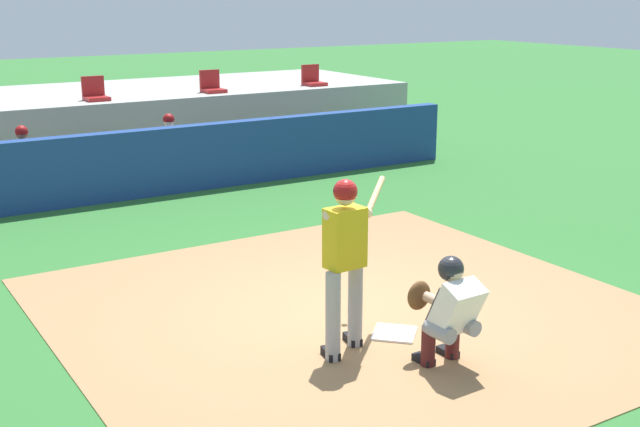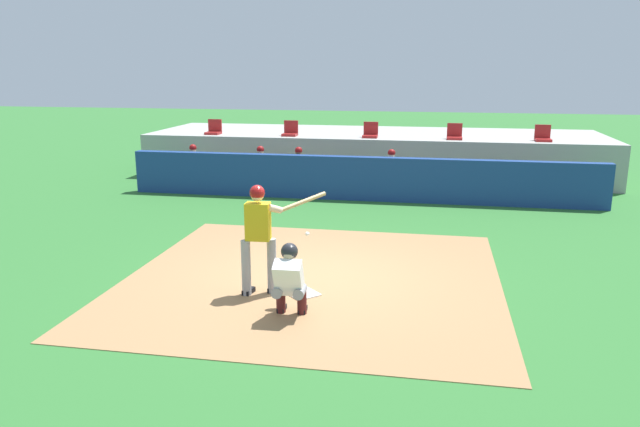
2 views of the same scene
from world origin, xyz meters
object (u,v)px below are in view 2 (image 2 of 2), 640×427
Objects in this scene: dugout_player_0 at (192,165)px; dugout_player_3 at (391,172)px; dugout_player_1 at (260,167)px; stadium_seat_4 at (543,137)px; home_plate at (303,294)px; dugout_player_2 at (298,169)px; stadium_seat_0 at (214,130)px; batter_at_plate at (260,232)px; stadium_seat_3 at (454,135)px; stadium_seat_2 at (370,133)px; catcher_crouched at (289,277)px; stadium_seat_1 at (290,131)px.

dugout_player_3 is at bearing 0.00° from dugout_player_0.
dugout_player_1 is 8.55m from stadium_seat_4.
dugout_player_1 is at bearing 110.62° from home_plate.
stadium_seat_0 reaches higher than dugout_player_2.
home_plate is 8.73m from dugout_player_1.
stadium_seat_0 is (-4.53, 10.25, 0.50)m from batter_at_plate.
home_plate is 10.61m from stadium_seat_3.
stadium_seat_4 is (5.20, 0.00, 0.00)m from stadium_seat_2.
catcher_crouched is at bearing -64.82° from stadium_seat_0.
stadium_seat_0 is at bearing 117.06° from home_plate.
stadium_seat_1 reaches higher than batter_at_plate.
dugout_player_2 is 2.71m from dugout_player_3.
stadium_seat_2 is 2.60m from stadium_seat_3.
stadium_seat_4 is (2.60, 0.00, 0.00)m from stadium_seat_3.
dugout_player_3 is 2.84m from stadium_seat_3.
dugout_player_1 is 1.00× the size of dugout_player_3.
dugout_player_3 is at bearing -18.70° from stadium_seat_0.
dugout_player_0 is 3.40m from stadium_seat_1.
dugout_player_0 reaches higher than catcher_crouched.
batter_at_plate reaches higher than catcher_crouched.
stadium_seat_1 reaches higher than dugout_player_0.
stadium_seat_0 is 10.40m from stadium_seat_4.
dugout_player_0 is at bearing 119.86° from catcher_crouched.
stadium_seat_0 and stadium_seat_1 have the same top height.
stadium_seat_2 is at bearing 86.24° from batter_at_plate.
dugout_player_3 is 2.71× the size of stadium_seat_4.
dugout_player_1 reaches higher than home_plate.
dugout_player_3 is (5.99, 0.00, 0.00)m from dugout_player_0.
stadium_seat_1 is (0.46, 2.03, 0.86)m from dugout_player_1.
dugout_player_0 is 1.00× the size of dugout_player_3.
catcher_crouched is at bearing -49.91° from batter_at_plate.
stadium_seat_3 reaches higher than batter_at_plate.
dugout_player_0 and dugout_player_1 have the same top height.
dugout_player_0 is at bearing -165.34° from stadium_seat_3.
dugout_player_2 is 2.32m from stadium_seat_1.
batter_at_plate is 1.39× the size of dugout_player_1.
dugout_player_2 reaches higher than catcher_crouched.
stadium_seat_1 is at bearing 180.00° from stadium_seat_3.
dugout_player_2 is (3.28, 0.00, 0.00)m from dugout_player_0.
dugout_player_0 is 2.71× the size of stadium_seat_2.
stadium_seat_3 is at bearing 48.65° from dugout_player_3.
stadium_seat_0 and stadium_seat_4 have the same top height.
dugout_player_0 is (-5.18, 8.14, 0.65)m from home_plate.
dugout_player_2 reaches higher than home_plate.
stadium_seat_2 reaches higher than dugout_player_2.
stadium_seat_3 is at bearing 0.00° from stadium_seat_2.
stadium_seat_0 is at bearing 115.18° from catcher_crouched.
catcher_crouched is at bearing -90.08° from stadium_seat_2.
stadium_seat_2 is at bearing 180.00° from stadium_seat_4.
dugout_player_0 is at bearing 122.46° from home_plate.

